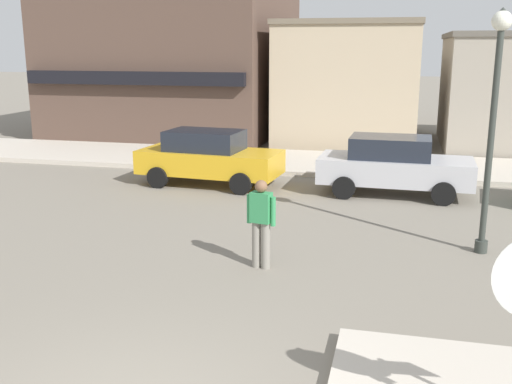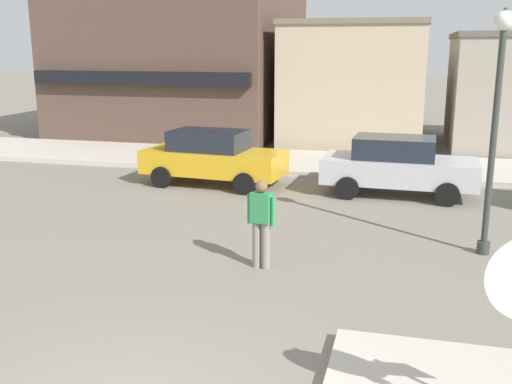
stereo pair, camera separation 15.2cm
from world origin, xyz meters
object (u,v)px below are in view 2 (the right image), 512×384
(parked_car_nearest, at_px, (213,157))
(parked_car_second, at_px, (398,165))
(pedestrian_crossing_near, at_px, (261,221))
(lamp_post, at_px, (497,98))

(parked_car_nearest, distance_m, parked_car_second, 5.16)
(parked_car_nearest, height_order, pedestrian_crossing_near, pedestrian_crossing_near)
(parked_car_nearest, bearing_deg, parked_car_second, 0.39)
(lamp_post, distance_m, parked_car_nearest, 8.44)
(parked_car_nearest, bearing_deg, pedestrian_crossing_near, -64.14)
(lamp_post, relative_size, pedestrian_crossing_near, 2.82)
(parked_car_second, bearing_deg, pedestrian_crossing_near, -109.42)
(lamp_post, distance_m, parked_car_second, 5.18)
(parked_car_nearest, relative_size, pedestrian_crossing_near, 2.57)
(pedestrian_crossing_near, bearing_deg, parked_car_nearest, 115.86)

